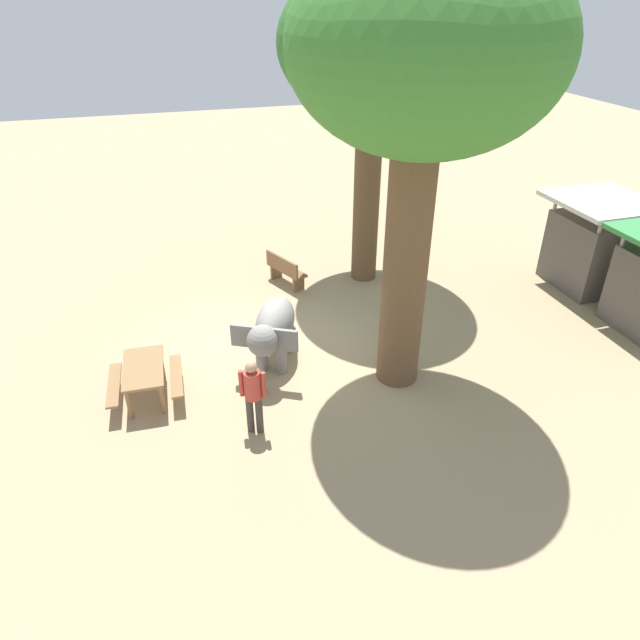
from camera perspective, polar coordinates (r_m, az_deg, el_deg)
ground_plane at (r=13.37m, az=-3.96°, el=-3.28°), size 60.00×60.00×0.00m
elephant at (r=12.46m, az=-4.77°, el=-0.93°), size 2.08×1.79×1.48m
person_handler at (r=10.68m, az=-6.75°, el=-7.18°), size 0.32×0.48×1.62m
shade_tree_main at (r=15.18m, az=5.35°, el=25.54°), size 5.07×4.65×8.02m
shade_tree_secondary at (r=10.33m, az=10.33°, el=24.33°), size 4.98×4.56×8.35m
wooden_bench at (r=16.17m, az=-3.53°, el=5.07°), size 1.44×0.93×0.88m
picnic_table_near at (r=12.19m, az=-17.24°, el=-5.25°), size 1.56×1.54×0.78m
market_stall_white at (r=17.60m, az=25.73°, el=6.56°), size 2.50×2.50×2.52m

